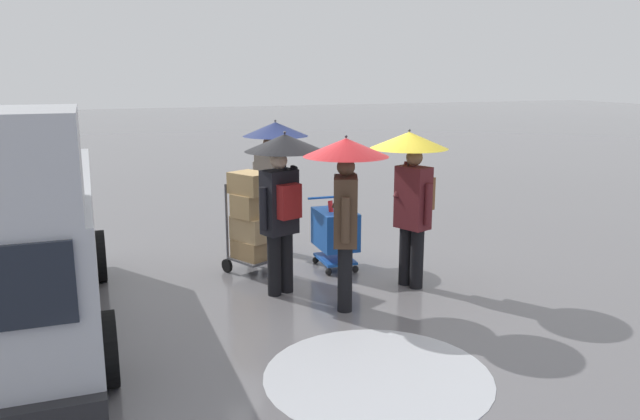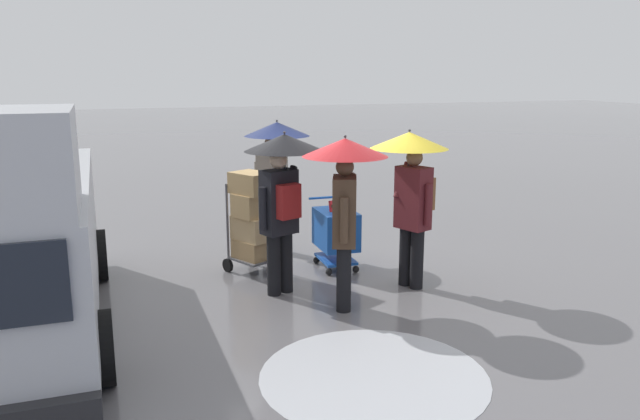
{
  "view_description": "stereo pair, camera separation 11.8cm",
  "coord_description": "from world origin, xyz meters",
  "px_view_note": "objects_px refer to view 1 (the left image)",
  "views": [
    {
      "loc": [
        2.99,
        7.98,
        2.88
      ],
      "look_at": [
        0.11,
        0.2,
        1.05
      ],
      "focal_mm": 35.17,
      "sensor_mm": 36.0,
      "label": 1
    },
    {
      "loc": [
        2.88,
        8.02,
        2.88
      ],
      "look_at": [
        0.11,
        0.2,
        1.05
      ],
      "focal_mm": 35.17,
      "sensor_mm": 36.0,
      "label": 2
    }
  ],
  "objects_px": {
    "pedestrian_black_side": "(411,173)",
    "pedestrian_white_side": "(273,155)",
    "pedestrian_pink_side": "(346,182)",
    "pedestrian_far_side": "(283,176)",
    "shopping_cart_vendor": "(335,231)",
    "hand_dolly_boxes": "(251,217)"
  },
  "relations": [
    {
      "from": "hand_dolly_boxes",
      "to": "pedestrian_white_side",
      "type": "distance_m",
      "value": 1.41
    },
    {
      "from": "pedestrian_white_side",
      "to": "pedestrian_far_side",
      "type": "bearing_deg",
      "value": 77.3
    },
    {
      "from": "pedestrian_pink_side",
      "to": "pedestrian_far_side",
      "type": "height_order",
      "value": "same"
    },
    {
      "from": "shopping_cart_vendor",
      "to": "pedestrian_black_side",
      "type": "xyz_separation_m",
      "value": [
        -0.66,
        1.07,
        1.0
      ]
    },
    {
      "from": "pedestrian_pink_side",
      "to": "shopping_cart_vendor",
      "type": "bearing_deg",
      "value": -107.26
    },
    {
      "from": "pedestrian_pink_side",
      "to": "pedestrian_far_side",
      "type": "xyz_separation_m",
      "value": [
        0.56,
        -0.75,
        -0.01
      ]
    },
    {
      "from": "pedestrian_black_side",
      "to": "pedestrian_white_side",
      "type": "xyz_separation_m",
      "value": [
        1.25,
        -2.26,
        0.01
      ]
    },
    {
      "from": "shopping_cart_vendor",
      "to": "pedestrian_white_side",
      "type": "bearing_deg",
      "value": -63.67
    },
    {
      "from": "shopping_cart_vendor",
      "to": "pedestrian_pink_side",
      "type": "distance_m",
      "value": 1.88
    },
    {
      "from": "hand_dolly_boxes",
      "to": "pedestrian_pink_side",
      "type": "distance_m",
      "value": 2.01
    },
    {
      "from": "shopping_cart_vendor",
      "to": "hand_dolly_boxes",
      "type": "relative_size",
      "value": 0.7
    },
    {
      "from": "hand_dolly_boxes",
      "to": "pedestrian_far_side",
      "type": "xyz_separation_m",
      "value": [
        -0.19,
        0.95,
        0.73
      ]
    },
    {
      "from": "hand_dolly_boxes",
      "to": "pedestrian_white_side",
      "type": "height_order",
      "value": "pedestrian_white_side"
    },
    {
      "from": "pedestrian_far_side",
      "to": "pedestrian_pink_side",
      "type": "bearing_deg",
      "value": 126.96
    },
    {
      "from": "shopping_cart_vendor",
      "to": "hand_dolly_boxes",
      "type": "bearing_deg",
      "value": -8.66
    },
    {
      "from": "pedestrian_pink_side",
      "to": "hand_dolly_boxes",
      "type": "bearing_deg",
      "value": -66.05
    },
    {
      "from": "hand_dolly_boxes",
      "to": "pedestrian_pink_side",
      "type": "relative_size",
      "value": 0.69
    },
    {
      "from": "pedestrian_pink_side",
      "to": "pedestrian_black_side",
      "type": "bearing_deg",
      "value": -158.36
    },
    {
      "from": "shopping_cart_vendor",
      "to": "pedestrian_white_side",
      "type": "height_order",
      "value": "pedestrian_white_side"
    },
    {
      "from": "pedestrian_white_side",
      "to": "pedestrian_far_side",
      "type": "relative_size",
      "value": 1.0
    },
    {
      "from": "pedestrian_black_side",
      "to": "pedestrian_far_side",
      "type": "xyz_separation_m",
      "value": [
        1.7,
        -0.3,
        0.0
      ]
    },
    {
      "from": "pedestrian_black_side",
      "to": "pedestrian_far_side",
      "type": "bearing_deg",
      "value": -9.99
    }
  ]
}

